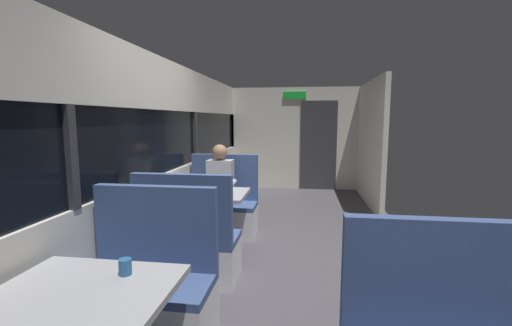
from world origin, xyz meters
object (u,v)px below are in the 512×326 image
at_px(dining_table_mid_window, 208,201).
at_px(bench_mid_window_facing_entry, 222,211).
at_px(seated_passenger, 221,197).
at_px(coffee_cup_primary, 125,267).
at_px(dining_table_near_window, 85,307).
at_px(bench_near_window_facing_entry, 149,294).
at_px(bench_mid_window_facing_end, 189,248).

bearing_deg(dining_table_mid_window, bench_mid_window_facing_entry, 90.00).
xyz_separation_m(bench_mid_window_facing_entry, seated_passenger, (0.00, -0.07, 0.21)).
xyz_separation_m(seated_passenger, coffee_cup_primary, (0.13, -2.74, 0.25)).
bearing_deg(dining_table_near_window, bench_mid_window_facing_entry, 90.00).
relative_size(bench_near_window_facing_entry, seated_passenger, 0.87).
xyz_separation_m(bench_mid_window_facing_entry, coffee_cup_primary, (0.13, -2.82, 0.46)).
height_order(bench_near_window_facing_entry, coffee_cup_primary, bench_near_window_facing_entry).
xyz_separation_m(dining_table_near_window, bench_mid_window_facing_end, (0.00, 1.59, -0.31)).
distance_m(bench_mid_window_facing_entry, seated_passenger, 0.22).
distance_m(dining_table_mid_window, coffee_cup_primary, 2.13).
relative_size(bench_mid_window_facing_end, bench_mid_window_facing_entry, 1.00).
relative_size(dining_table_near_window, seated_passenger, 0.71).
distance_m(bench_near_window_facing_entry, seated_passenger, 2.23).
xyz_separation_m(dining_table_near_window, dining_table_mid_window, (0.00, 2.29, 0.00)).
height_order(bench_near_window_facing_entry, bench_mid_window_facing_entry, same).
xyz_separation_m(bench_near_window_facing_entry, bench_mid_window_facing_end, (0.00, 0.89, 0.00)).
distance_m(bench_mid_window_facing_end, bench_mid_window_facing_entry, 1.40).
distance_m(bench_near_window_facing_entry, dining_table_mid_window, 1.62).
height_order(dining_table_near_window, coffee_cup_primary, coffee_cup_primary).
distance_m(dining_table_near_window, bench_mid_window_facing_end, 1.62).
bearing_deg(dining_table_near_window, bench_near_window_facing_entry, 90.00).
distance_m(dining_table_mid_window, bench_mid_window_facing_end, 0.77).
bearing_deg(seated_passenger, dining_table_near_window, -90.00).
bearing_deg(seated_passenger, coffee_cup_primary, -87.22).
bearing_deg(bench_mid_window_facing_entry, dining_table_near_window, -90.00).
height_order(bench_near_window_facing_entry, bench_mid_window_facing_end, same).
xyz_separation_m(dining_table_near_window, coffee_cup_primary, (0.13, 0.17, 0.15)).
xyz_separation_m(bench_near_window_facing_entry, bench_mid_window_facing_entry, (0.00, 2.29, 0.00)).
relative_size(dining_table_mid_window, bench_mid_window_facing_end, 0.82).
height_order(bench_mid_window_facing_entry, coffee_cup_primary, bench_mid_window_facing_entry).
xyz_separation_m(dining_table_near_window, bench_mid_window_facing_entry, (0.00, 2.99, -0.31)).
bearing_deg(dining_table_near_window, dining_table_mid_window, 90.00).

